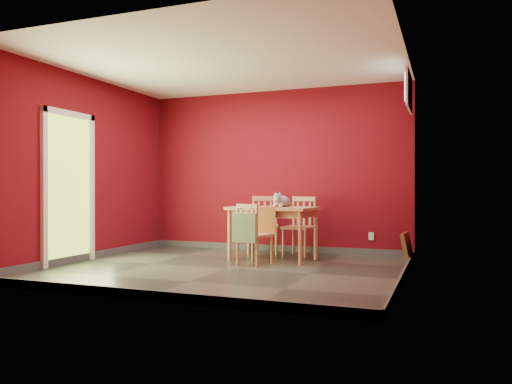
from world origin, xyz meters
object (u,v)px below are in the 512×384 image
(tote_bag, at_px, (245,228))
(picture_frame, at_px, (407,248))
(chair_far_left, at_px, (265,224))
(chair_far_right, at_px, (300,225))
(dining_table, at_px, (273,213))
(chair_near, at_px, (253,233))
(cat, at_px, (282,199))

(tote_bag, height_order, picture_frame, tote_bag)
(picture_frame, bearing_deg, chair_far_left, 172.60)
(tote_bag, distance_m, picture_frame, 2.33)
(chair_far_left, relative_size, chair_far_right, 1.00)
(chair_far_right, xyz_separation_m, tote_bag, (-0.39, -1.35, 0.05))
(dining_table, xyz_separation_m, chair_near, (-0.10, -0.55, -0.25))
(dining_table, height_order, chair_near, chair_near)
(dining_table, distance_m, picture_frame, 1.97)
(tote_bag, bearing_deg, cat, 71.69)
(cat, bearing_deg, chair_far_left, 121.15)
(chair_near, height_order, tote_bag, chair_near)
(chair_near, xyz_separation_m, cat, (0.22, 0.59, 0.46))
(chair_far_left, bearing_deg, cat, -52.10)
(dining_table, bearing_deg, tote_bag, -100.08)
(dining_table, height_order, chair_far_left, chair_far_left)
(chair_far_left, relative_size, chair_near, 1.10)
(tote_bag, distance_m, cat, 0.91)
(dining_table, distance_m, chair_far_right, 0.67)
(tote_bag, bearing_deg, chair_near, 79.48)
(dining_table, height_order, cat, cat)
(chair_far_left, bearing_deg, chair_far_right, -7.33)
(chair_far_left, distance_m, cat, 0.91)
(chair_far_right, relative_size, cat, 2.00)
(picture_frame, bearing_deg, chair_far_right, 172.57)
(chair_near, bearing_deg, dining_table, 80.08)
(chair_near, bearing_deg, chair_far_left, 102.48)
(chair_far_right, bearing_deg, chair_far_left, 172.67)
(chair_far_right, xyz_separation_m, cat, (-0.13, -0.56, 0.42))
(chair_near, bearing_deg, cat, 69.14)
(dining_table, xyz_separation_m, picture_frame, (1.88, 0.38, -0.47))
(chair_far_right, bearing_deg, chair_near, -107.11)
(cat, distance_m, picture_frame, 1.91)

